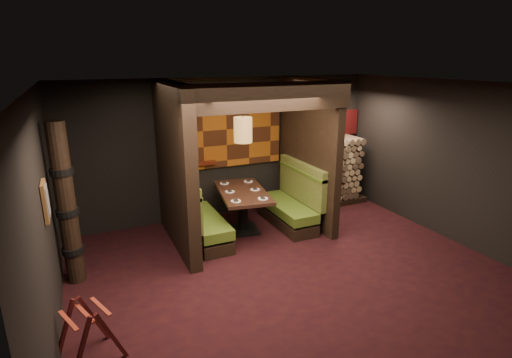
% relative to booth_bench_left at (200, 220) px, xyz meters
% --- Properties ---
extents(floor, '(6.50, 5.50, 0.02)m').
position_rel_booth_bench_left_xyz_m(floor, '(0.96, -1.65, -0.41)').
color(floor, black).
rests_on(floor, ground).
extents(ceiling, '(6.50, 5.50, 0.02)m').
position_rel_booth_bench_left_xyz_m(ceiling, '(0.96, -1.65, 2.46)').
color(ceiling, black).
rests_on(ceiling, ground).
extents(wall_back, '(6.50, 0.02, 2.85)m').
position_rel_booth_bench_left_xyz_m(wall_back, '(0.96, 1.11, 1.02)').
color(wall_back, black).
rests_on(wall_back, ground).
extents(wall_front, '(6.50, 0.02, 2.85)m').
position_rel_booth_bench_left_xyz_m(wall_front, '(0.96, -4.41, 1.02)').
color(wall_front, black).
rests_on(wall_front, ground).
extents(wall_left, '(0.02, 5.50, 2.85)m').
position_rel_booth_bench_left_xyz_m(wall_left, '(-2.30, -1.65, 1.02)').
color(wall_left, black).
rests_on(wall_left, ground).
extents(wall_right, '(0.02, 5.50, 2.85)m').
position_rel_booth_bench_left_xyz_m(wall_right, '(4.22, -1.65, 1.02)').
color(wall_right, black).
rests_on(wall_right, ground).
extents(partition_left, '(0.20, 2.20, 2.85)m').
position_rel_booth_bench_left_xyz_m(partition_left, '(-0.39, -0.00, 1.02)').
color(partition_left, black).
rests_on(partition_left, floor).
extents(partition_right, '(0.15, 2.10, 2.85)m').
position_rel_booth_bench_left_xyz_m(partition_right, '(2.26, 0.05, 1.02)').
color(partition_right, black).
rests_on(partition_right, floor).
extents(header_beam, '(2.85, 0.18, 0.44)m').
position_rel_booth_bench_left_xyz_m(header_beam, '(0.94, -0.95, 2.23)').
color(header_beam, black).
rests_on(header_beam, partition_left).
extents(tapa_back_panel, '(2.40, 0.06, 1.55)m').
position_rel_booth_bench_left_xyz_m(tapa_back_panel, '(0.94, 1.06, 1.42)').
color(tapa_back_panel, '#9A4E11').
rests_on(tapa_back_panel, wall_back).
extents(tapa_side_panel, '(0.04, 1.85, 1.45)m').
position_rel_booth_bench_left_xyz_m(tapa_side_panel, '(-0.27, 0.17, 1.45)').
color(tapa_side_panel, '#9A4E11').
rests_on(tapa_side_panel, partition_left).
extents(lacquer_shelf, '(0.60, 0.12, 0.07)m').
position_rel_booth_bench_left_xyz_m(lacquer_shelf, '(0.36, 1.00, 0.78)').
color(lacquer_shelf, '#50190B').
rests_on(lacquer_shelf, wall_back).
extents(booth_bench_left, '(0.68, 1.60, 1.14)m').
position_rel_booth_bench_left_xyz_m(booth_bench_left, '(0.00, 0.00, 0.00)').
color(booth_bench_left, black).
rests_on(booth_bench_left, floor).
extents(booth_bench_right, '(0.68, 1.60, 1.14)m').
position_rel_booth_bench_left_xyz_m(booth_bench_right, '(1.89, 0.00, 0.00)').
color(booth_bench_right, black).
rests_on(booth_bench_right, floor).
extents(dining_table, '(1.08, 1.67, 0.82)m').
position_rel_booth_bench_left_xyz_m(dining_table, '(0.87, 0.05, 0.18)').
color(dining_table, black).
rests_on(dining_table, floor).
extents(place_settings, '(0.83, 1.31, 0.03)m').
position_rel_booth_bench_left_xyz_m(place_settings, '(0.87, 0.05, 0.43)').
color(place_settings, white).
rests_on(place_settings, dining_table).
extents(pendant_lamp, '(0.33, 0.33, 1.10)m').
position_rel_booth_bench_left_xyz_m(pendant_lamp, '(0.87, 0.00, 1.58)').
color(pendant_lamp, olive).
rests_on(pendant_lamp, ceiling).
extents(framed_picture, '(0.05, 0.36, 0.46)m').
position_rel_booth_bench_left_xyz_m(framed_picture, '(-2.25, -1.55, 1.22)').
color(framed_picture, brown).
rests_on(framed_picture, wall_left).
extents(luggage_rack, '(0.80, 0.68, 0.74)m').
position_rel_booth_bench_left_xyz_m(luggage_rack, '(-1.99, -2.43, -0.03)').
color(luggage_rack, '#421110').
rests_on(luggage_rack, floor).
extents(totem_column, '(0.31, 0.31, 2.40)m').
position_rel_booth_bench_left_xyz_m(totem_column, '(-2.09, -0.55, 0.79)').
color(totem_column, black).
rests_on(totem_column, floor).
extents(firewood_stack, '(1.73, 0.70, 1.50)m').
position_rel_booth_bench_left_xyz_m(firewood_stack, '(3.25, 0.70, 0.35)').
color(firewood_stack, black).
rests_on(firewood_stack, floor).
extents(mosaic_header, '(1.83, 0.10, 0.56)m').
position_rel_booth_bench_left_xyz_m(mosaic_header, '(3.25, 1.03, 1.38)').
color(mosaic_header, maroon).
rests_on(mosaic_header, wall_back).
extents(bay_front_post, '(0.08, 0.08, 2.85)m').
position_rel_booth_bench_left_xyz_m(bay_front_post, '(2.35, 0.31, 1.02)').
color(bay_front_post, black).
rests_on(bay_front_post, floor).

